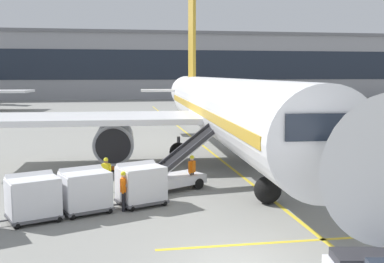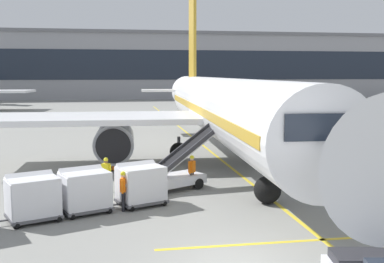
{
  "view_description": "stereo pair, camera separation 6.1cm",
  "coord_description": "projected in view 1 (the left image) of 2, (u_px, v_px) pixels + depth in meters",
  "views": [
    {
      "loc": [
        -3.59,
        -13.45,
        5.91
      ],
      "look_at": [
        0.62,
        11.02,
        2.85
      ],
      "focal_mm": 44.15,
      "sensor_mm": 36.0,
      "label": 1
    },
    {
      "loc": [
        -3.53,
        -13.46,
        5.91
      ],
      "look_at": [
        0.62,
        11.02,
        2.85
      ],
      "focal_mm": 44.15,
      "sensor_mm": 36.0,
      "label": 2
    }
  ],
  "objects": [
    {
      "name": "apron_guidance_line_stop_bar",
      "position": [
        322.0,
        240.0,
        16.87
      ],
      "size": [
        12.0,
        0.2,
        0.01
      ],
      "color": "yellow",
      "rests_on": "ground"
    },
    {
      "name": "baggage_cart_lead",
      "position": [
        141.0,
        183.0,
        21.23
      ],
      "size": [
        2.81,
        2.24,
        1.91
      ],
      "color": "#515156",
      "rests_on": "ground"
    },
    {
      "name": "ground_crew_by_loader",
      "position": [
        124.0,
        188.0,
        20.3
      ],
      "size": [
        0.32,
        0.56,
        1.74
      ],
      "color": "black",
      "rests_on": "ground"
    },
    {
      "name": "safety_cone_wingtip",
      "position": [
        115.0,
        164.0,
        28.91
      ],
      "size": [
        0.69,
        0.69,
        0.77
      ],
      "color": "black",
      "rests_on": "ground"
    },
    {
      "name": "apron_guidance_line_lead_in",
      "position": [
        226.0,
        164.0,
        30.91
      ],
      "size": [
        0.2,
        110.0,
        0.01
      ],
      "color": "yellow",
      "rests_on": "ground"
    },
    {
      "name": "belt_loader",
      "position": [
        175.0,
        171.0,
        24.13
      ],
      "size": [
        5.07,
        3.57,
        3.43
      ],
      "color": "silver",
      "rests_on": "ground"
    },
    {
      "name": "baggage_cart_second",
      "position": [
        85.0,
        190.0,
        20.06
      ],
      "size": [
        2.81,
        2.24,
        1.91
      ],
      "color": "#515156",
      "rests_on": "ground"
    },
    {
      "name": "baggage_cart_third",
      "position": [
        33.0,
        197.0,
        18.93
      ],
      "size": [
        2.81,
        2.24,
        1.91
      ],
      "color": "#515156",
      "rests_on": "ground"
    },
    {
      "name": "safety_cone_engine_keepout",
      "position": [
        142.0,
        169.0,
        27.82
      ],
      "size": [
        0.54,
        0.54,
        0.62
      ],
      "color": "black",
      "rests_on": "ground"
    },
    {
      "name": "ground_crew_marshaller",
      "position": [
        192.0,
        170.0,
        24.26
      ],
      "size": [
        0.42,
        0.47,
        1.74
      ],
      "color": "#514C42",
      "rests_on": "ground"
    },
    {
      "name": "ground_crew_wingwalker",
      "position": [
        125.0,
        182.0,
        21.55
      ],
      "size": [
        0.47,
        0.42,
        1.74
      ],
      "color": "#514C42",
      "rests_on": "ground"
    },
    {
      "name": "parked_airplane",
      "position": [
        224.0,
        109.0,
        31.2
      ],
      "size": [
        31.75,
        41.9,
        13.88
      ],
      "color": "white",
      "rests_on": "ground"
    },
    {
      "name": "ground_crew_by_carts",
      "position": [
        106.0,
        172.0,
        23.59
      ],
      "size": [
        0.51,
        0.4,
        1.74
      ],
      "color": "#514C42",
      "rests_on": "ground"
    },
    {
      "name": "terminal_building",
      "position": [
        180.0,
        66.0,
        116.49
      ],
      "size": [
        129.46,
        16.03,
        15.67
      ],
      "color": "#939399",
      "rests_on": "ground"
    }
  ]
}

